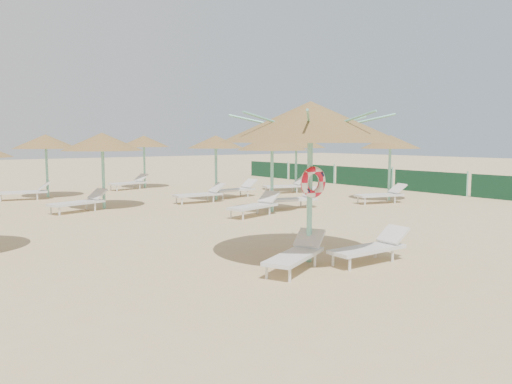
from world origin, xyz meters
TOP-DOWN VIEW (x-y plane):
  - ground at (0.00, 0.00)m, footprint 120.00×120.00m
  - main_palapa at (0.46, -0.37)m, footprint 3.59×3.59m
  - lounger_main_a at (-0.15, -0.69)m, footprint 1.89×1.27m
  - lounger_main_b at (1.43, -1.17)m, footprint 1.86×0.62m
  - palapa_field at (1.51, 10.37)m, footprint 18.71×14.32m
  - windbreak_fence at (14.00, 9.96)m, footprint 0.08×19.84m

SIDE VIEW (x-z plane):
  - ground at x=0.00m, z-range 0.00..0.00m
  - lounger_main_a at x=-0.15m, z-range -0.02..0.65m
  - lounger_main_b at x=1.43m, z-range -0.02..0.65m
  - windbreak_fence at x=14.00m, z-range -0.05..1.05m
  - palapa_field at x=1.51m, z-range 0.95..3.67m
  - main_palapa at x=0.46m, z-range 1.19..4.41m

